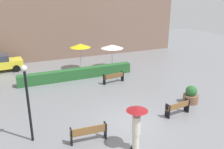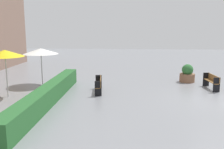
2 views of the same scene
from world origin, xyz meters
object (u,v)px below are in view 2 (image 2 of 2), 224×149
Objects in this scene: bench_near_right at (212,81)px; patio_umbrella_yellow at (5,53)px; bench_back_row at (99,84)px; planter_pot at (187,74)px; patio_umbrella_white at (41,51)px.

patio_umbrella_yellow reaches higher than bench_near_right.
patio_umbrella_yellow is at bearing 105.81° from bench_back_row.
bench_near_right is 1.41× the size of planter_pot.
patio_umbrella_yellow is at bearing 102.65° from bench_near_right.
bench_back_row is 5.22m from patio_umbrella_yellow.
patio_umbrella_white reaches higher than bench_near_right.
patio_umbrella_yellow is 1.07× the size of patio_umbrella_white.
bench_back_row is 0.75× the size of patio_umbrella_yellow.
bench_near_right reaches higher than bench_back_row.
bench_near_right is at bearing -151.65° from planter_pot.
planter_pot is at bearing -66.65° from patio_umbrella_yellow.
bench_back_row is 6.38m from planter_pot.
patio_umbrella_white is at bearing 67.63° from bench_back_row.
bench_near_right is 0.73× the size of patio_umbrella_white.
planter_pot is 11.34m from patio_umbrella_yellow.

